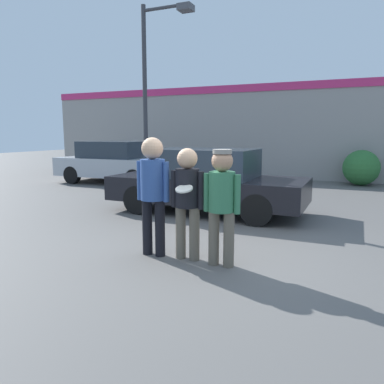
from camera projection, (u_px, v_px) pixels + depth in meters
name	position (u px, v px, depth m)	size (l,w,h in m)	color
ground_plane	(210.00, 255.00, 5.70)	(56.00, 56.00, 0.00)	#5B5956
storefront_building	(305.00, 131.00, 14.50)	(24.00, 0.22, 3.77)	gray
person_left	(153.00, 185.00, 5.53)	(0.53, 0.36, 1.77)	black
person_middle_with_frisbee	(187.00, 195.00, 5.36)	(0.51, 0.53, 1.62)	#665B4C
person_right	(222.00, 197.00, 5.09)	(0.52, 0.35, 1.62)	#665B4C
parked_car_near	(206.00, 181.00, 8.65)	(4.46, 1.85, 1.47)	black
parked_car_far	(116.00, 162.00, 13.76)	(4.29, 1.93, 1.53)	#B7BABF
street_lamp	(154.00, 80.00, 9.93)	(1.46, 0.35, 5.14)	#38383D
shrub	(361.00, 168.00, 13.13)	(1.25, 1.25, 1.25)	#2D6B33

